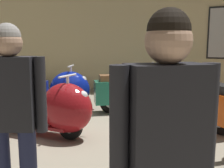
# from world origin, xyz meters

# --- Properties ---
(ground_plane) EXTENTS (60.00, 60.00, 0.00)m
(ground_plane) POSITION_xyz_m (0.00, 0.00, 0.00)
(ground_plane) COLOR gray
(showroom_back_wall) EXTENTS (18.00, 0.63, 3.39)m
(showroom_back_wall) POSITION_xyz_m (0.13, 3.94, 1.70)
(showroom_back_wall) COLOR #CCB784
(showroom_back_wall) RESTS_ON ground
(scooter_0) EXTENTS (1.75, 1.11, 1.04)m
(scooter_0) POSITION_xyz_m (-1.26, 1.08, 0.47)
(scooter_0) COLOR black
(scooter_0) RESTS_ON ground
(scooter_1) EXTENTS (1.71, 0.61, 1.02)m
(scooter_1) POSITION_xyz_m (-0.31, -0.18, 0.47)
(scooter_1) COLOR black
(scooter_1) RESTS_ON ground
(scooter_2) EXTENTS (1.72, 1.48, 1.09)m
(scooter_2) POSITION_xyz_m (0.35, 1.97, 0.50)
(scooter_2) COLOR black
(scooter_2) RESTS_ON ground
(scooter_3) EXTENTS (1.66, 1.57, 1.09)m
(scooter_3) POSITION_xyz_m (1.55, 1.69, 0.50)
(scooter_3) COLOR black
(scooter_3) RESTS_ON ground
(visitor_0) EXTENTS (0.43, 0.43, 1.65)m
(visitor_0) POSITION_xyz_m (2.10, -2.11, 0.96)
(visitor_0) COLOR black
(visitor_0) RESTS_ON ground
(visitor_1) EXTENTS (0.50, 0.38, 1.65)m
(visitor_1) POSITION_xyz_m (0.80, -1.91, 0.95)
(visitor_1) COLOR black
(visitor_1) RESTS_ON ground
(info_stanchion) EXTENTS (0.34, 0.28, 1.10)m
(info_stanchion) POSITION_xyz_m (-1.09, -0.25, 0.46)
(info_stanchion) COLOR #333338
(info_stanchion) RESTS_ON ground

